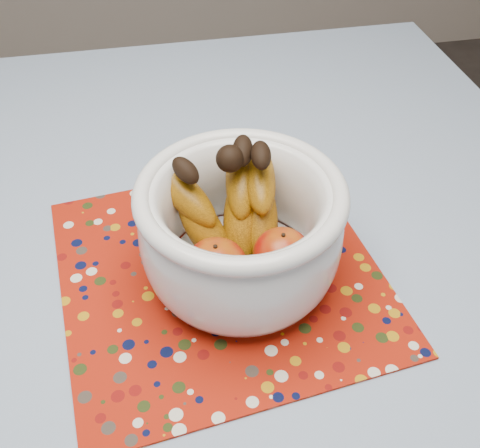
# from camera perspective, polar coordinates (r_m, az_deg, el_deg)

# --- Properties ---
(table) EXTENTS (1.20, 1.20, 0.75)m
(table) POSITION_cam_1_polar(r_m,az_deg,el_deg) (0.83, -7.75, -8.19)
(table) COLOR brown
(table) RESTS_ON ground
(tablecloth) EXTENTS (1.32, 1.32, 0.01)m
(tablecloth) POSITION_cam_1_polar(r_m,az_deg,el_deg) (0.77, -8.32, -4.42)
(tablecloth) COLOR #6483A7
(tablecloth) RESTS_ON table
(placemat) EXTENTS (0.45, 0.45, 0.00)m
(placemat) POSITION_cam_1_polar(r_m,az_deg,el_deg) (0.75, -2.05, -4.94)
(placemat) COLOR #991708
(placemat) RESTS_ON tablecloth
(fruit_bowl) EXTENTS (0.26, 0.26, 0.18)m
(fruit_bowl) POSITION_cam_1_polar(r_m,az_deg,el_deg) (0.69, -0.28, 0.16)
(fruit_bowl) COLOR silver
(fruit_bowl) RESTS_ON placemat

